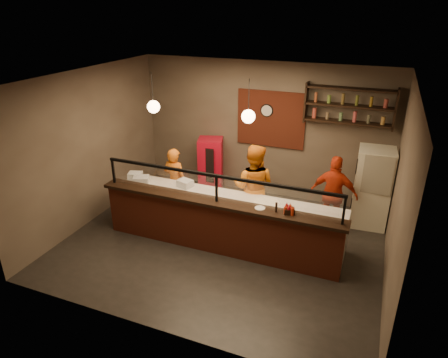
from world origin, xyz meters
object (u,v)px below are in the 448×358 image
at_px(pizza_dough, 267,202).
at_px(pepper_mill, 276,207).
at_px(wall_clock, 267,110).
at_px(fridge, 372,188).
at_px(red_cooler, 211,165).
at_px(cook_left, 175,181).
at_px(cook_right, 334,194).
at_px(condiment_caddy, 289,211).
at_px(cook_mid, 253,187).

height_order(pizza_dough, pepper_mill, pepper_mill).
bearing_deg(wall_clock, fridge, -14.13).
xyz_separation_m(red_cooler, pizza_dough, (1.97, -1.87, 0.23)).
bearing_deg(cook_left, red_cooler, -97.24).
relative_size(cook_left, pizza_dough, 3.14).
bearing_deg(wall_clock, cook_right, -32.59).
distance_m(cook_left, cook_right, 3.39).
bearing_deg(cook_left, wall_clock, -129.27).
bearing_deg(condiment_caddy, fridge, 58.92).
xyz_separation_m(cook_left, fridge, (4.06, 1.03, 0.09)).
bearing_deg(wall_clock, red_cooler, -166.51).
bearing_deg(fridge, red_cooler, 171.70).
bearing_deg(fridge, cook_mid, -159.43).
height_order(cook_mid, condiment_caddy, cook_mid).
bearing_deg(cook_left, cook_mid, -175.32).
distance_m(wall_clock, cook_mid, 2.04).
bearing_deg(pizza_dough, wall_clock, 107.38).
distance_m(cook_right, condiment_caddy, 1.71).
height_order(red_cooler, pizza_dough, red_cooler).
distance_m(cook_left, pepper_mill, 2.82).
bearing_deg(cook_mid, fridge, -159.75).
bearing_deg(red_cooler, cook_mid, -58.05).
xyz_separation_m(condiment_caddy, pepper_mill, (-0.22, -0.02, 0.04)).
relative_size(wall_clock, cook_left, 0.20).
bearing_deg(cook_right, fridge, -140.68).
xyz_separation_m(cook_left, condiment_caddy, (2.79, -1.07, 0.35)).
height_order(cook_right, pepper_mill, cook_right).
height_order(wall_clock, red_cooler, wall_clock).
bearing_deg(cook_mid, pizza_dough, 125.36).
relative_size(cook_right, red_cooler, 1.20).
distance_m(wall_clock, red_cooler, 1.95).
distance_m(cook_right, pizza_dough, 1.52).
xyz_separation_m(cook_mid, fridge, (2.26, 1.01, -0.06)).
xyz_separation_m(cook_right, red_cooler, (-3.09, 0.84, -0.13)).
xyz_separation_m(red_cooler, condiment_caddy, (2.53, -2.42, 0.43)).
xyz_separation_m(wall_clock, condiment_caddy, (1.23, -2.73, -0.99)).
height_order(fridge, red_cooler, fridge).
bearing_deg(pepper_mill, pizza_dough, 119.56).
relative_size(red_cooler, condiment_caddy, 7.58).
height_order(cook_mid, cook_right, cook_mid).
xyz_separation_m(fridge, condiment_caddy, (-1.27, -2.10, 0.26)).
xyz_separation_m(red_cooler, pepper_mill, (2.30, -2.44, 0.47)).
bearing_deg(cook_left, condiment_caddy, 162.94).
bearing_deg(cook_right, red_cooler, -12.17).
relative_size(wall_clock, condiment_caddy, 1.68).
relative_size(fridge, pizza_dough, 3.53).
distance_m(cook_right, pepper_mill, 1.82).
height_order(cook_right, fridge, fridge).
xyz_separation_m(cook_mid, cook_right, (1.55, 0.49, -0.10)).
bearing_deg(pepper_mill, cook_left, 156.94).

